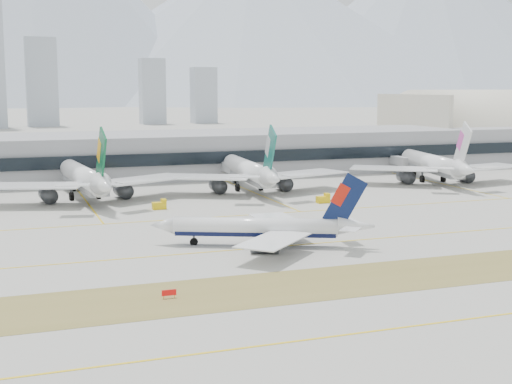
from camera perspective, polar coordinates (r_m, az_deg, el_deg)
name	(u,v)px	position (r m, az deg, el deg)	size (l,w,h in m)	color
ground	(300,239)	(147.87, 3.55, -3.77)	(3000.00, 3000.00, 0.00)	#A2A098
apron_markings	(456,318)	(102.22, 15.73, -9.65)	(360.00, 122.22, 0.06)	olive
taxiing_airliner	(264,228)	(140.41, 0.61, -2.91)	(41.97, 35.63, 14.96)	white
widebody_eva	(85,179)	(203.01, -13.51, 0.99)	(60.92, 59.82, 21.79)	white
widebody_cathay	(250,172)	(214.16, -0.48, 1.58)	(60.02, 58.87, 21.45)	white
widebody_china_air	(434,165)	(241.33, 14.08, 2.09)	(58.90, 58.47, 21.41)	white
terminal	(173,154)	(255.21, -6.65, 3.03)	(280.00, 43.10, 15.00)	gray
hangar	(495,156)	(342.78, 18.60, 2.77)	(91.00, 60.00, 60.00)	beige
hold_sign_left	(169,293)	(107.54, -6.97, -8.01)	(2.20, 0.15, 1.35)	red
gse_b	(160,205)	(184.81, -7.71, -1.05)	(3.55, 2.00, 2.60)	yellow
gse_c	(324,199)	(193.98, 5.42, -0.56)	(3.55, 2.00, 2.60)	yellow
mountain_ridge	(42,12)	(1546.90, -16.73, 13.64)	(2830.00, 1120.00, 470.00)	#9EA8B7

